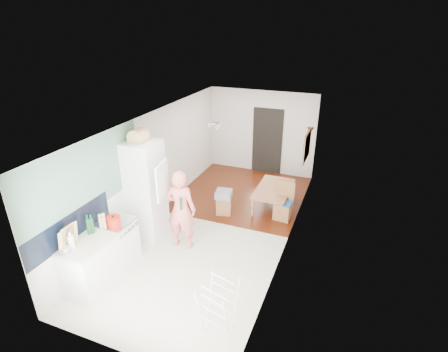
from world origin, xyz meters
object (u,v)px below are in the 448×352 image
Objects in this scene: person at (181,203)px; stool at (224,205)px; dining_chair at (284,202)px; dining_table at (274,199)px; drying_rack at (218,307)px.

person is 1.76m from stool.
dining_table is at bearing 129.90° from dining_chair.
person is at bearing 146.16° from drying_rack.
dining_table is 4.06m from drying_rack.
dining_table is at bearing 36.08° from stool.
dining_table is 1.39× the size of dining_chair.
person is 2.56m from dining_chair.
dining_table is (1.38, 2.31, -0.79)m from person.
stool is at bearing 125.65° from dining_table.
stool is 0.52× the size of drying_rack.
dining_chair is (1.71, 1.82, -0.56)m from person.
person is 4.39× the size of stool.
drying_rack is at bearing 123.90° from person.
stool is (-1.39, -0.28, -0.22)m from dining_chair.
drying_rack is at bearing -69.95° from stool.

